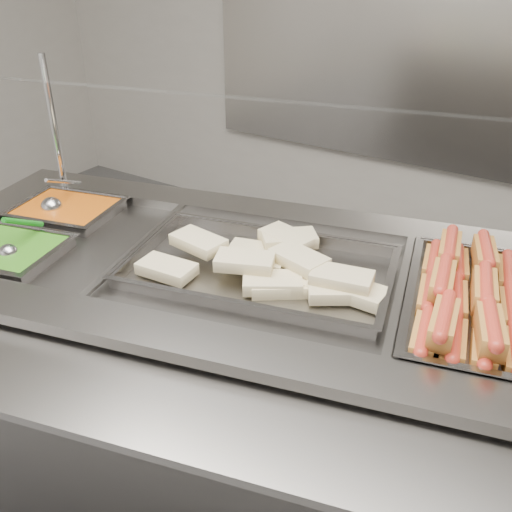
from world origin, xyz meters
The scene contains 12 objects.
back_panel centered at (0.00, 2.45, 1.20)m, with size 3.00×0.04×1.20m, color gray.
steam_counter centered at (0.06, 0.33, 0.49)m, with size 2.21×1.38×0.98m.
tray_rail centered at (0.20, -0.21, 0.93)m, with size 1.97×0.86×0.06m.
sneeze_guard centered at (0.00, 0.56, 1.38)m, with size 1.82×0.75×0.48m.
pan_hotdogs centered at (0.72, 0.50, 0.93)m, with size 0.51×0.67×0.11m.
pan_wraps centered at (0.12, 0.34, 0.95)m, with size 0.83×0.61×0.08m.
pan_beans centered at (-0.66, 0.31, 0.94)m, with size 0.38×0.33×0.11m.
pan_peas centered at (-0.58, 0.00, 0.94)m, with size 0.38×0.33×0.11m.
hotdogs_in_buns centered at (0.70, 0.47, 0.99)m, with size 0.45×0.60×0.13m.
tortilla_wraps centered at (0.18, 0.35, 0.99)m, with size 0.68×0.45×0.08m.
ladle centered at (-0.70, 0.28, 0.99)m, with size 0.09×0.21×0.15m.
serving_spoon centered at (-0.55, 0.00, 0.99)m, with size 0.08×0.20×0.15m.
Camera 1 is at (0.89, -0.87, 1.80)m, focal length 40.00 mm.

